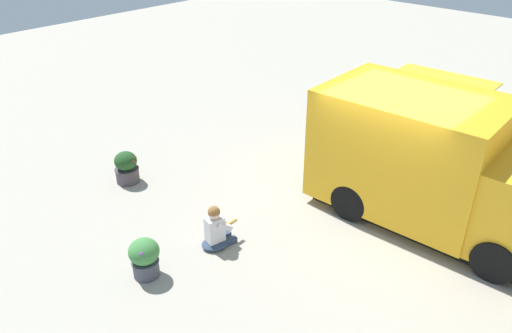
# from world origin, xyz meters

# --- Properties ---
(ground_plane) EXTENTS (40.00, 40.00, 0.00)m
(ground_plane) POSITION_xyz_m (0.00, 0.00, 0.00)
(ground_plane) COLOR #B0A899
(food_truck) EXTENTS (2.94, 4.78, 2.46)m
(food_truck) POSITION_xyz_m (0.49, -0.69, 1.17)
(food_truck) COLOR yellow
(food_truck) RESTS_ON ground_plane
(person_customer) EXTENTS (0.78, 0.54, 0.85)m
(person_customer) POSITION_xyz_m (-2.95, 1.68, 0.33)
(person_customer) COLOR #354761
(person_customer) RESTS_ON ground_plane
(planter_flowering_near) EXTENTS (0.53, 0.53, 0.72)m
(planter_flowering_near) POSITION_xyz_m (-2.72, 4.83, 0.36)
(planter_flowering_near) COLOR #4C434A
(planter_flowering_near) RESTS_ON ground_plane
(planter_flowering_far) EXTENTS (0.52, 0.52, 0.72)m
(planter_flowering_far) POSITION_xyz_m (-4.32, 1.96, 0.38)
(planter_flowering_far) COLOR #474A56
(planter_flowering_far) RESTS_ON ground_plane
(plaza_bench) EXTENTS (1.31, 1.78, 0.47)m
(plaza_bench) POSITION_xyz_m (3.98, 3.04, 0.36)
(plaza_bench) COLOR olive
(plaza_bench) RESTS_ON ground_plane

